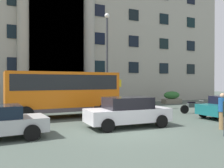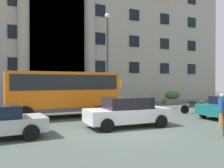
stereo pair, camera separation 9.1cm
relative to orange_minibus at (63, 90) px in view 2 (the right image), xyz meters
name	(u,v)px [view 2 (the right image)]	position (x,y,z in m)	size (l,w,h in m)	color
ground_plane	(123,133)	(1.47, -5.50, -1.75)	(80.00, 64.00, 0.12)	#47534A
office_building_facade	(51,25)	(1.47, 11.97, 6.85)	(39.80, 9.75, 17.10)	#9A998A
orange_minibus	(63,90)	(0.00, 0.00, 0.00)	(6.88, 2.86, 2.84)	orange
bus_stop_sign	(119,91)	(5.02, 2.19, -0.19)	(0.44, 0.08, 2.42)	#929A16
hedge_planter_far_east	(29,101)	(-1.57, 4.92, -0.99)	(1.47, 0.99, 1.45)	slate
hedge_planter_entrance_left	(172,98)	(12.27, 4.63, -1.08)	(1.99, 0.82, 1.25)	#716C5B
hedge_planter_west	(88,100)	(3.23, 4.62, -1.04)	(1.55, 0.71, 1.35)	slate
parked_estate_mid	(127,112)	(2.16, -4.61, -0.94)	(4.22, 1.99, 1.48)	white
motorcycle_near_kerb	(193,107)	(8.80, -2.08, -1.23)	(2.01, 0.68, 0.89)	black
motorcycle_far_end	(101,112)	(1.71, -2.21, -1.23)	(2.05, 0.55, 0.89)	black
pedestrian_woman_with_bag	(222,111)	(5.89, -7.06, -0.83)	(0.36, 0.36, 1.71)	olive
lamppost_plaza_centre	(107,54)	(4.24, 2.75, 2.82)	(0.40, 0.40, 7.77)	#34373D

